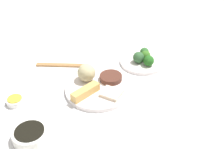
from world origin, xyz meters
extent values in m
cube|color=silver|center=(0.00, 0.00, 0.01)|extent=(2.20, 2.20, 0.02)
cylinder|color=white|center=(0.04, -0.02, 0.03)|extent=(0.26, 0.26, 0.02)
sphere|color=#C1B686|center=(0.09, 0.03, 0.07)|extent=(0.07, 0.07, 0.07)
cube|color=tan|center=(-0.01, 0.03, 0.05)|extent=(0.11, 0.11, 0.03)
cube|color=beige|center=(-0.01, -0.07, 0.04)|extent=(0.09, 0.09, 0.01)
cylinder|color=#512B21|center=(0.09, -0.07, 0.05)|extent=(0.09, 0.09, 0.02)
cylinder|color=white|center=(0.23, -0.21, 0.03)|extent=(0.19, 0.19, 0.01)
sphere|color=#315B33|center=(0.22, -0.19, 0.06)|extent=(0.05, 0.05, 0.05)
sphere|color=#3A6F24|center=(0.24, -0.22, 0.06)|extent=(0.04, 0.04, 0.04)
sphere|color=#30632D|center=(0.27, -0.22, 0.05)|extent=(0.04, 0.04, 0.04)
sphere|color=#225F1D|center=(0.19, -0.23, 0.06)|extent=(0.05, 0.05, 0.05)
cylinder|color=white|center=(-0.21, 0.19, 0.04)|extent=(0.11, 0.11, 0.04)
cylinder|color=black|center=(-0.21, 0.19, 0.06)|extent=(0.09, 0.09, 0.00)
cylinder|color=white|center=(-0.03, 0.28, 0.03)|extent=(0.06, 0.06, 0.02)
cylinder|color=gold|center=(-0.03, 0.28, 0.04)|extent=(0.05, 0.05, 0.00)
cube|color=#A47243|center=(0.21, 0.14, 0.02)|extent=(0.03, 0.22, 0.01)
camera|label=1|loc=(-0.86, -0.06, 0.73)|focal=47.40mm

